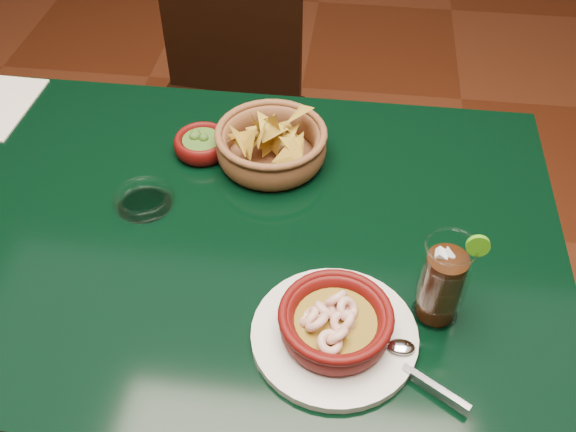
# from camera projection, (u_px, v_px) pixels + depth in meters

# --- Properties ---
(ground) EXTENTS (7.00, 7.00, 0.00)m
(ground) POSITION_uv_depth(u_px,v_px,m) (234.00, 431.00, 1.63)
(ground) COLOR #471C0C
(ground) RESTS_ON ground
(dining_table) EXTENTS (1.20, 0.80, 0.75)m
(dining_table) POSITION_uv_depth(u_px,v_px,m) (213.00, 263.00, 1.17)
(dining_table) COLOR black
(dining_table) RESTS_ON ground
(dining_chair) EXTENTS (0.45, 0.45, 0.89)m
(dining_chair) POSITION_uv_depth(u_px,v_px,m) (222.00, 105.00, 1.79)
(dining_chair) COLOR black
(dining_chair) RESTS_ON ground
(shrimp_plate) EXTENTS (0.31, 0.24, 0.07)m
(shrimp_plate) POSITION_uv_depth(u_px,v_px,m) (335.00, 325.00, 0.91)
(shrimp_plate) COLOR silver
(shrimp_plate) RESTS_ON dining_table
(chip_basket) EXTENTS (0.24, 0.24, 0.14)m
(chip_basket) POSITION_uv_depth(u_px,v_px,m) (271.00, 144.00, 1.19)
(chip_basket) COLOR brown
(chip_basket) RESTS_ON dining_table
(guacamole_ramekin) EXTENTS (0.13, 0.13, 0.04)m
(guacamole_ramekin) POSITION_uv_depth(u_px,v_px,m) (202.00, 144.00, 1.22)
(guacamole_ramekin) COLOR #460807
(guacamole_ramekin) RESTS_ON dining_table
(cola_drink) EXTENTS (0.15, 0.15, 0.17)m
(cola_drink) POSITION_uv_depth(u_px,v_px,m) (443.00, 282.00, 0.92)
(cola_drink) COLOR white
(cola_drink) RESTS_ON dining_table
(glass_ashtray) EXTENTS (0.12, 0.12, 0.03)m
(glass_ashtray) POSITION_uv_depth(u_px,v_px,m) (144.00, 200.00, 1.12)
(glass_ashtray) COLOR white
(glass_ashtray) RESTS_ON dining_table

